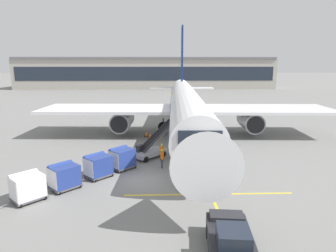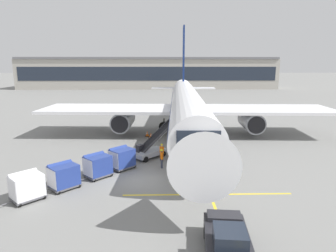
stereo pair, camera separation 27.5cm
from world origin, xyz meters
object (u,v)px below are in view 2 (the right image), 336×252
Objects in this scene: baggage_cart_lead at (122,158)px; parked_airplane at (187,105)px; baggage_cart_third at (63,175)px; ground_crew_by_loader at (124,155)px; belt_loader at (151,148)px; safety_cone_engine_keepout at (147,134)px; safety_cone_wingtip at (151,136)px; ground_crew_wingwalker at (162,151)px; ground_crew_by_carts at (162,157)px; ground_crew_marshaller at (114,159)px; baggage_cart_fourth at (27,186)px; baggage_cart_second at (97,165)px; pushback_tug at (228,241)px.

parked_airplane is at bearing 61.94° from baggage_cart_lead.
baggage_cart_third is 6.26m from ground_crew_by_loader.
ground_crew_by_loader is (-6.71, -11.90, -2.85)m from parked_airplane.
baggage_cart_lead is (-2.47, -3.21, 0.08)m from belt_loader.
safety_cone_engine_keepout is (5.42, 15.86, -0.68)m from baggage_cart_third.
ground_crew_wingwalker is at bearing -81.30° from safety_cone_wingtip.
baggage_cart_third is 1.46× the size of ground_crew_by_loader.
ground_crew_by_loader is 11.04m from safety_cone_engine_keepout.
safety_cone_engine_keepout is (-5.12, -0.99, -3.53)m from parked_airplane.
baggage_cart_third is 1.46× the size of ground_crew_wingwalker.
ground_crew_by_carts is 10.81m from safety_cone_wingtip.
belt_loader is at bearing 49.64° from baggage_cart_third.
baggage_cart_lead is 4.00m from ground_crew_wingwalker.
baggage_cart_lead is 0.86m from ground_crew_by_loader.
ground_crew_marshaller is at bearing -151.61° from ground_crew_wingwalker.
safety_cone_engine_keepout is at bearing 95.33° from belt_loader.
safety_cone_wingtip reaches higher than safety_cone_engine_keepout.
parked_airplane reaches higher than ground_crew_by_loader.
ground_crew_by_loader is at bearing -98.28° from safety_cone_engine_keepout.
ground_crew_marshaller is at bearing -120.74° from ground_crew_by_loader.
baggage_cart_fourth is 19.16m from safety_cone_engine_keepout.
baggage_cart_second is 1.46× the size of ground_crew_marshaller.
pushback_tug is 2.64× the size of ground_crew_wingwalker.
safety_cone_engine_keepout is at bearing 117.12° from safety_cone_wingtip.
parked_airplane is at bearing 22.74° from safety_cone_wingtip.
pushback_tug is at bearing -58.36° from ground_crew_marshaller.
ground_crew_by_loader is 3.51m from ground_crew_by_carts.
safety_cone_wingtip is (2.16, 10.81, -0.67)m from baggage_cart_lead.
baggage_cart_lead is at bearing -98.11° from safety_cone_engine_keepout.
parked_airplane is at bearing 10.98° from safety_cone_engine_keepout.
ground_crew_wingwalker is (0.01, 1.77, 0.00)m from ground_crew_by_carts.
parked_airplane is at bearing 65.61° from belt_loader.
baggage_cart_fourth is 1.46× the size of ground_crew_by_carts.
ground_crew_wingwalker is 2.66× the size of safety_cone_engine_keepout.
baggage_cart_lead is at bearing -152.07° from ground_crew_wingwalker.
baggage_cart_third is (-3.74, -4.10, 0.00)m from baggage_cart_lead.
baggage_cart_third reaches higher than ground_crew_by_carts.
baggage_cart_second reaches higher than pushback_tug.
ground_crew_by_loader is 10.19m from safety_cone_wingtip.
ground_crew_wingwalker is at bearing 102.47° from pushback_tug.
baggage_cart_fourth reaches higher than pushback_tug.
baggage_cart_third is 13.19m from pushback_tug.
ground_crew_by_carts is 1.77m from ground_crew_wingwalker.
baggage_cart_lead is at bearing -127.60° from belt_loader.
ground_crew_by_loader is 1.00× the size of ground_crew_marshaller.
baggage_cart_second is 1.86m from ground_crew_marshaller.
safety_cone_wingtip is (2.07, 9.96, -0.67)m from ground_crew_by_loader.
baggage_cart_fourth is (-8.09, -9.16, 0.08)m from belt_loader.
ground_crew_wingwalker is at bearing -106.72° from parked_airplane.
ground_crew_by_carts is (1.04, -3.11, 0.08)m from belt_loader.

